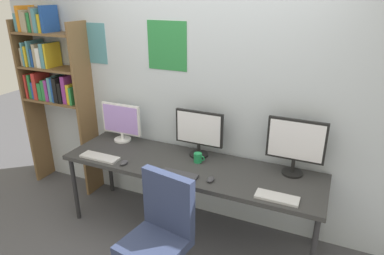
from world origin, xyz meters
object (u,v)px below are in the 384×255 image
object	(u,v)px
monitor_right	(296,144)
keyboard_right	(277,198)
office_chair	(159,249)
monitor_center	(199,131)
mouse_left_side	(124,163)
mouse_right_side	(211,179)
desk	(190,169)
monitor_left	(121,122)
keyboard_center	(179,175)
keyboard_left	(100,157)
bookshelf	(51,77)
coffee_mug	(198,158)

from	to	relation	value
monitor_right	keyboard_right	world-z (taller)	monitor_right
office_chair	monitor_center	xyz separation A→B (m)	(-0.08, 0.96, 0.59)
mouse_left_side	mouse_right_side	distance (m)	0.84
desk	monitor_left	world-z (taller)	monitor_left
monitor_right	monitor_center	bearing A→B (deg)	-180.00
monitor_right	mouse_right_side	xyz separation A→B (m)	(-0.61, -0.41, -0.27)
office_chair	keyboard_center	size ratio (longest dim) A/B	3.01
office_chair	mouse_right_side	world-z (taller)	office_chair
monitor_right	keyboard_left	xyz separation A→B (m)	(-1.73, -0.44, -0.28)
monitor_right	keyboard_center	size ratio (longest dim) A/B	1.53
bookshelf	keyboard_left	bearing A→B (deg)	-25.56
keyboard_left	coffee_mug	size ratio (longest dim) A/B	3.68
monitor_center	mouse_left_side	size ratio (longest dim) A/B	4.92
bookshelf	keyboard_center	xyz separation A→B (m)	(1.80, -0.46, -0.59)
keyboard_center	coffee_mug	world-z (taller)	coffee_mug
mouse_left_side	office_chair	bearing A→B (deg)	-38.51
monitor_center	keyboard_left	xyz separation A→B (m)	(-0.84, -0.44, -0.24)
desk	keyboard_right	world-z (taller)	keyboard_right
keyboard_right	monitor_left	bearing A→B (deg)	165.62
keyboard_left	keyboard_center	xyz separation A→B (m)	(0.84, 0.00, 0.00)
desk	bookshelf	size ratio (longest dim) A/B	1.15
bookshelf	coffee_mug	xyz separation A→B (m)	(1.85, -0.15, -0.55)
monitor_left	mouse_right_side	distance (m)	1.25
keyboard_right	mouse_right_side	distance (m)	0.56
keyboard_left	keyboard_center	world-z (taller)	same
keyboard_right	mouse_right_side	bearing A→B (deg)	176.20
desk	mouse_left_side	xyz separation A→B (m)	(-0.56, -0.24, 0.06)
keyboard_center	keyboard_right	world-z (taller)	same
monitor_center	keyboard_left	distance (m)	0.98
desk	monitor_center	xyz separation A→B (m)	(0.00, 0.21, 0.30)
coffee_mug	monitor_center	bearing A→B (deg)	110.28
keyboard_center	mouse_right_side	xyz separation A→B (m)	(0.28, 0.04, 0.01)
monitor_left	monitor_right	xyz separation A→B (m)	(1.77, 0.00, 0.07)
desk	monitor_center	size ratio (longest dim) A/B	5.10
keyboard_left	keyboard_center	distance (m)	0.84
bookshelf	keyboard_right	distance (m)	2.75
office_chair	keyboard_right	bearing A→B (deg)	34.42
monitor_center	keyboard_center	bearing A→B (deg)	-90.00
keyboard_left	keyboard_right	distance (m)	1.68
keyboard_right	coffee_mug	size ratio (longest dim) A/B	3.12
mouse_right_side	mouse_left_side	bearing A→B (deg)	-176.67
desk	mouse_left_side	world-z (taller)	mouse_left_side
desk	mouse_right_side	xyz separation A→B (m)	(0.28, -0.19, 0.06)
desk	keyboard_right	size ratio (longest dim) A/B	7.28
office_chair	monitor_left	bearing A→B (deg)	135.17
office_chair	mouse_left_side	world-z (taller)	office_chair
keyboard_right	mouse_right_side	size ratio (longest dim) A/B	3.45
desk	bookshelf	bearing A→B (deg)	172.72
office_chair	mouse_right_side	distance (m)	0.69
monitor_center	keyboard_right	world-z (taller)	monitor_center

